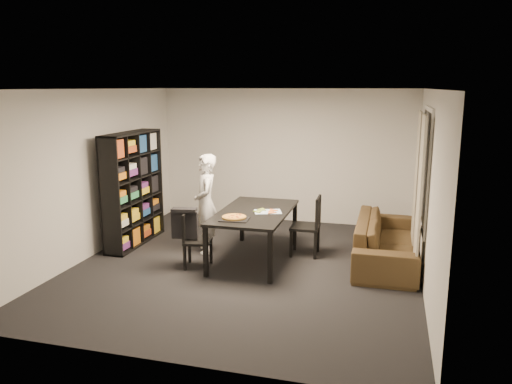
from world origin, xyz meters
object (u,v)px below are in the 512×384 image
(dining_table, at_px, (254,215))
(sofa, at_px, (386,240))
(chair_left, at_px, (192,236))
(person, at_px, (206,204))
(baking_tray, at_px, (235,219))
(pepperoni_pizza, at_px, (234,217))
(bookshelf, at_px, (133,189))
(chair_right, at_px, (311,222))

(dining_table, relative_size, sofa, 0.81)
(chair_left, relative_size, person, 0.52)
(dining_table, bearing_deg, person, 168.48)
(dining_table, distance_m, chair_left, 1.00)
(person, relative_size, baking_tray, 3.98)
(chair_left, distance_m, pepperoni_pizza, 0.72)
(dining_table, distance_m, baking_tray, 0.59)
(dining_table, bearing_deg, sofa, 12.80)
(baking_tray, height_order, sofa, baking_tray)
(dining_table, relative_size, person, 1.17)
(pepperoni_pizza, distance_m, sofa, 2.39)
(chair_left, distance_m, sofa, 2.95)
(bookshelf, bearing_deg, dining_table, -6.95)
(chair_right, xyz_separation_m, baking_tray, (-0.94, -1.00, 0.24))
(pepperoni_pizza, bearing_deg, dining_table, 73.38)
(bookshelf, relative_size, dining_table, 1.02)
(baking_tray, distance_m, pepperoni_pizza, 0.05)
(chair_right, xyz_separation_m, sofa, (1.16, 0.01, -0.21))
(chair_right, bearing_deg, person, -82.35)
(person, relative_size, sofa, 0.70)
(baking_tray, relative_size, pepperoni_pizza, 1.14)
(chair_left, bearing_deg, sofa, -80.65)
(person, xyz_separation_m, pepperoni_pizza, (0.70, -0.70, 0.00))
(bookshelf, bearing_deg, chair_right, 3.27)
(chair_left, xyz_separation_m, baking_tray, (0.66, -0.02, 0.31))
(chair_left, height_order, person, person)
(bookshelf, height_order, pepperoni_pizza, bookshelf)
(chair_right, bearing_deg, pepperoni_pizza, -46.46)
(pepperoni_pizza, bearing_deg, person, 135.00)
(person, bearing_deg, sofa, 71.43)
(chair_right, bearing_deg, baking_tray, -44.67)
(baking_tray, bearing_deg, chair_right, 46.70)
(baking_tray, distance_m, sofa, 2.38)
(chair_left, bearing_deg, baking_tray, -101.98)
(bookshelf, relative_size, chair_left, 2.29)
(chair_left, xyz_separation_m, pepperoni_pizza, (0.64, 0.02, 0.33))
(bookshelf, bearing_deg, baking_tray, -22.05)
(bookshelf, distance_m, baking_tray, 2.22)
(baking_tray, height_order, pepperoni_pizza, pepperoni_pizza)
(dining_table, height_order, baking_tray, baking_tray)
(bookshelf, xyz_separation_m, chair_left, (1.39, -0.81, -0.48))
(dining_table, distance_m, pepperoni_pizza, 0.55)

